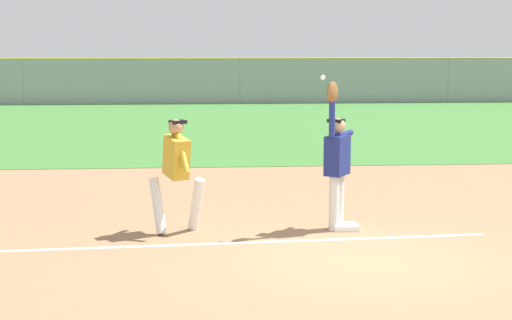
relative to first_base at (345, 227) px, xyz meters
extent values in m
plane|color=#936D4C|center=(-0.16, -1.83, -0.04)|extent=(83.29, 83.29, 0.00)
cube|color=#3D7533|center=(-0.16, 16.31, -0.04)|extent=(40.32, 19.85, 0.01)
cube|color=white|center=(-4.00, -0.90, -0.04)|extent=(11.98, 0.91, 0.01)
cube|color=white|center=(0.00, 0.00, 0.00)|extent=(0.39, 0.39, 0.08)
cylinder|color=silver|center=(-0.09, 0.09, 0.39)|extent=(0.21, 0.21, 0.85)
cylinder|color=silver|center=(-0.19, -0.08, 0.39)|extent=(0.21, 0.21, 0.85)
cube|color=navy|center=(-0.14, 0.00, 1.11)|extent=(0.46, 0.51, 0.60)
sphere|color=tan|center=(-0.14, 0.00, 1.56)|extent=(0.32, 0.32, 0.23)
cube|color=black|center=(-0.17, 0.02, 1.64)|extent=(0.29, 0.29, 0.05)
cylinder|color=navy|center=(-0.26, -0.18, 1.72)|extent=(0.12, 0.12, 0.62)
cylinder|color=navy|center=(-0.02, 0.19, 1.41)|extent=(0.41, 0.57, 0.09)
ellipsoid|color=brown|center=(-0.26, -0.18, 2.08)|extent=(0.27, 0.31, 0.32)
cylinder|color=white|center=(-2.28, 0.03, 0.38)|extent=(0.31, 0.46, 0.85)
cylinder|color=white|center=(-2.86, -0.06, 0.38)|extent=(0.31, 0.46, 0.85)
cube|color=gold|center=(-2.57, -0.02, 1.11)|extent=(0.45, 0.59, 0.66)
sphere|color=tan|center=(-2.57, -0.02, 1.56)|extent=(0.30, 0.30, 0.23)
cube|color=black|center=(-2.54, 0.00, 1.64)|extent=(0.28, 0.27, 0.05)
cylinder|color=gold|center=(-2.66, 0.18, 1.19)|extent=(0.25, 0.40, 0.58)
cylinder|color=gold|center=(-2.48, -0.22, 1.19)|extent=(0.25, 0.40, 0.58)
sphere|color=white|center=(-0.41, -0.23, 2.30)|extent=(0.07, 0.07, 0.07)
cube|color=#93999E|center=(-0.16, 26.24, 1.02)|extent=(40.32, 0.06, 2.11)
cylinder|color=yellow|center=(-0.16, 26.24, 2.10)|extent=(40.32, 0.06, 0.06)
cylinder|color=gray|center=(-10.24, 26.24, 1.02)|extent=(0.08, 0.08, 2.11)
cylinder|color=gray|center=(-0.16, 26.24, 1.02)|extent=(0.08, 0.08, 2.11)
cylinder|color=gray|center=(9.92, 26.24, 1.02)|extent=(0.08, 0.08, 2.11)
cube|color=tan|center=(-11.98, 29.65, 0.53)|extent=(4.55, 2.27, 0.55)
cube|color=#2D333D|center=(-11.98, 29.65, 1.01)|extent=(2.34, 1.93, 0.40)
cylinder|color=black|center=(-10.62, 30.72, 0.26)|extent=(0.62, 0.27, 0.60)
cylinder|color=black|center=(-10.45, 28.83, 0.26)|extent=(0.62, 0.27, 0.60)
cube|color=black|center=(-6.02, 29.74, 0.53)|extent=(4.56, 2.30, 0.55)
cube|color=#2D333D|center=(-6.02, 29.74, 1.01)|extent=(2.35, 1.95, 0.40)
cylinder|color=black|center=(-4.49, 30.54, 0.26)|extent=(0.62, 0.28, 0.60)
cylinder|color=black|center=(-4.66, 28.65, 0.26)|extent=(0.62, 0.28, 0.60)
cylinder|color=black|center=(-7.37, 30.82, 0.26)|extent=(0.62, 0.28, 0.60)
cylinder|color=black|center=(-7.55, 28.93, 0.26)|extent=(0.62, 0.28, 0.60)
cube|color=#B7B7BC|center=(0.90, 29.39, 0.53)|extent=(4.57, 2.35, 0.55)
cube|color=#2D333D|center=(0.90, 29.39, 1.01)|extent=(2.37, 1.97, 0.40)
cylinder|color=black|center=(2.44, 30.18, 0.26)|extent=(0.62, 0.28, 0.60)
cylinder|color=black|center=(2.24, 28.30, 0.26)|extent=(0.62, 0.28, 0.60)
cylinder|color=black|center=(-0.45, 30.49, 0.26)|extent=(0.62, 0.28, 0.60)
cylinder|color=black|center=(-0.64, 28.60, 0.26)|extent=(0.62, 0.28, 0.60)
cube|color=white|center=(6.97, 30.23, 0.53)|extent=(4.59, 2.38, 0.55)
cube|color=#2D333D|center=(6.97, 30.23, 1.01)|extent=(2.38, 1.98, 0.40)
cylinder|color=black|center=(8.31, 31.34, 0.26)|extent=(0.62, 0.29, 0.60)
cylinder|color=black|center=(8.52, 29.45, 0.26)|extent=(0.62, 0.29, 0.60)
cylinder|color=black|center=(5.42, 31.01, 0.26)|extent=(0.62, 0.29, 0.60)
cylinder|color=black|center=(5.64, 29.12, 0.26)|extent=(0.62, 0.29, 0.60)
cube|color=#23389E|center=(13.61, 30.27, 0.53)|extent=(4.46, 2.04, 0.55)
cube|color=#2D333D|center=(13.61, 30.27, 1.01)|extent=(2.26, 1.82, 0.40)
cylinder|color=black|center=(15.03, 31.27, 0.26)|extent=(0.61, 0.24, 0.60)
cylinder|color=black|center=(12.13, 31.18, 0.26)|extent=(0.61, 0.24, 0.60)
cylinder|color=black|center=(12.19, 29.28, 0.26)|extent=(0.61, 0.24, 0.60)
camera|label=1|loc=(-2.28, -11.98, 2.79)|focal=56.57mm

